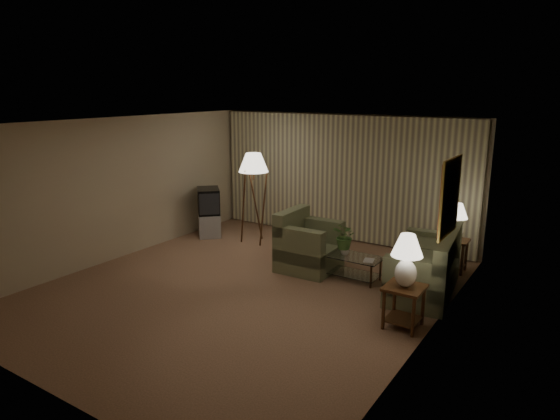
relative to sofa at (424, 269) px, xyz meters
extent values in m
plane|color=tan|center=(-2.50, -1.44, -0.40)|extent=(7.00, 7.00, 0.00)
cube|color=#C7B599|center=(-2.50, 2.06, 0.95)|extent=(6.00, 0.04, 2.70)
cube|color=#C7B599|center=(-5.50, -1.44, 0.95)|extent=(0.04, 7.00, 2.70)
cube|color=#C7B599|center=(0.50, -1.44, 0.95)|extent=(0.04, 7.00, 2.70)
cube|color=white|center=(-2.50, -1.44, 2.30)|extent=(6.00, 7.00, 0.04)
cube|color=#F3F2BC|center=(-2.50, 1.98, 0.95)|extent=(5.85, 0.12, 2.65)
cube|color=gold|center=(0.48, -0.64, 1.35)|extent=(0.03, 0.90, 1.10)
cube|color=maroon|center=(0.45, -0.64, 1.35)|extent=(0.02, 0.80, 1.00)
cube|color=#757C57|center=(0.00, 0.00, -0.19)|extent=(2.03, 1.35, 0.42)
cube|color=#757C57|center=(-2.07, -0.08, -0.18)|extent=(1.06, 1.01, 0.45)
cube|color=#3D1C10|center=(0.15, -1.35, 0.18)|extent=(0.51, 0.51, 0.04)
cube|color=#3D1C10|center=(0.15, -1.35, -0.28)|extent=(0.44, 0.44, 0.02)
cylinder|color=#3D1C10|center=(-0.06, -1.56, -0.12)|extent=(0.05, 0.05, 0.56)
cylinder|color=#3D1C10|center=(-0.06, -1.14, -0.12)|extent=(0.05, 0.05, 0.56)
cylinder|color=#3D1C10|center=(0.36, -1.56, -0.12)|extent=(0.05, 0.05, 0.56)
cylinder|color=#3D1C10|center=(0.36, -1.14, -0.12)|extent=(0.05, 0.05, 0.56)
cube|color=#3D1C10|center=(0.15, 1.25, 0.18)|extent=(0.48, 0.40, 0.04)
cube|color=#3D1C10|center=(0.15, 1.25, -0.28)|extent=(0.41, 0.34, 0.02)
cylinder|color=#3D1C10|center=(-0.04, 1.10, -0.12)|extent=(0.05, 0.05, 0.56)
cylinder|color=#3D1C10|center=(-0.04, 1.40, -0.12)|extent=(0.05, 0.05, 0.56)
cylinder|color=#3D1C10|center=(0.34, 1.10, -0.12)|extent=(0.05, 0.05, 0.56)
cylinder|color=#3D1C10|center=(0.34, 1.40, -0.12)|extent=(0.05, 0.05, 0.56)
ellipsoid|color=white|center=(0.15, -1.35, 0.39)|extent=(0.30, 0.30, 0.37)
cylinder|color=white|center=(0.15, -1.35, 0.62)|extent=(0.03, 0.03, 0.09)
cone|color=#EFE3CC|center=(0.15, -1.35, 0.79)|extent=(0.43, 0.43, 0.30)
ellipsoid|color=white|center=(0.15, 1.25, 0.36)|extent=(0.27, 0.27, 0.33)
cylinder|color=white|center=(0.15, 1.25, 0.57)|extent=(0.03, 0.03, 0.08)
cone|color=#EFE3CC|center=(0.15, 1.25, 0.72)|extent=(0.38, 0.38, 0.27)
cube|color=silver|center=(-1.20, -0.10, 0.01)|extent=(1.00, 0.55, 0.02)
cube|color=silver|center=(-1.20, -0.10, -0.30)|extent=(0.93, 0.48, 0.01)
cylinder|color=#402A19|center=(-1.63, -0.30, -0.20)|extent=(0.04, 0.04, 0.40)
cylinder|color=#402A19|center=(-1.63, 0.10, -0.20)|extent=(0.04, 0.04, 0.40)
cylinder|color=#402A19|center=(-0.77, -0.30, -0.20)|extent=(0.04, 0.04, 0.40)
cylinder|color=#402A19|center=(-0.77, 0.10, -0.20)|extent=(0.04, 0.04, 0.40)
cube|color=#A09FA2|center=(-5.05, 0.61, -0.15)|extent=(1.22, 1.22, 0.50)
cube|color=black|center=(-5.05, 0.61, 0.38)|extent=(1.12, 1.12, 0.56)
cylinder|color=#3D1C10|center=(-3.86, 0.70, 1.10)|extent=(0.04, 0.04, 0.28)
cone|color=#EFE3CC|center=(-3.86, 0.70, 1.32)|extent=(0.62, 0.62, 0.39)
cylinder|color=#A16236|center=(-2.83, 0.50, -0.19)|extent=(0.73, 0.73, 0.42)
imported|color=silver|center=(-1.35, -0.10, 0.09)|extent=(0.19, 0.19, 0.16)
imported|color=#4B7D37|center=(-1.35, -0.10, 0.40)|extent=(0.50, 0.46, 0.46)
imported|color=olive|center=(-0.95, -0.20, 0.02)|extent=(0.22, 0.26, 0.02)
camera|label=1|loc=(2.18, -7.58, 2.82)|focal=32.00mm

